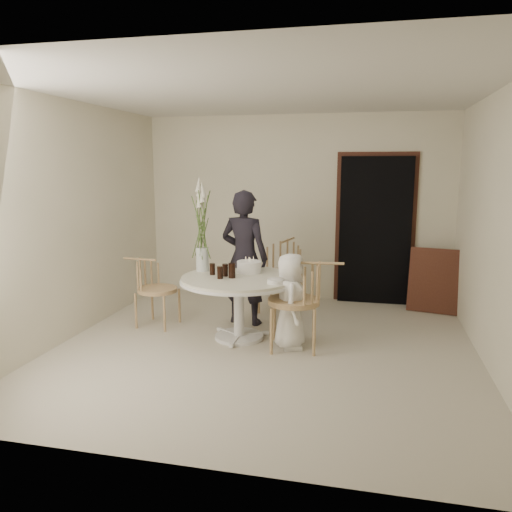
% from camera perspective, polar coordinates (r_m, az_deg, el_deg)
% --- Properties ---
extents(ground, '(4.50, 4.50, 0.00)m').
position_cam_1_polar(ground, '(5.55, 0.95, -10.47)').
color(ground, '#BFB6A3').
rests_on(ground, ground).
extents(room_shell, '(4.50, 4.50, 4.50)m').
position_cam_1_polar(room_shell, '(5.20, 1.00, 6.45)').
color(room_shell, silver).
rests_on(room_shell, ground).
extents(doorway, '(1.00, 0.10, 2.10)m').
position_cam_1_polar(doorway, '(7.33, 13.43, 2.81)').
color(doorway, black).
rests_on(doorway, ground).
extents(door_trim, '(1.12, 0.03, 2.22)m').
position_cam_1_polar(door_trim, '(7.36, 13.45, 3.31)').
color(door_trim, '#502A1B').
rests_on(door_trim, ground).
extents(table, '(1.33, 1.33, 0.73)m').
position_cam_1_polar(table, '(5.68, -1.97, -3.49)').
color(table, silver).
rests_on(table, ground).
extents(picture_frame, '(0.68, 0.33, 0.87)m').
position_cam_1_polar(picture_frame, '(7.17, 19.65, -2.67)').
color(picture_frame, '#502A1B').
rests_on(picture_frame, ground).
extents(chair_far, '(0.60, 0.63, 0.97)m').
position_cam_1_polar(chair_far, '(6.88, 3.22, -0.97)').
color(chair_far, tan).
rests_on(chair_far, ground).
extents(chair_right, '(0.62, 0.58, 0.97)m').
position_cam_1_polar(chair_right, '(5.39, 5.80, -4.14)').
color(chair_right, tan).
rests_on(chair_right, ground).
extents(chair_left, '(0.54, 0.50, 0.85)m').
position_cam_1_polar(chair_left, '(6.33, -12.17, -2.91)').
color(chair_left, tan).
rests_on(chair_left, ground).
extents(girl, '(0.68, 0.51, 1.68)m').
position_cam_1_polar(girl, '(6.20, -1.33, -0.19)').
color(girl, black).
rests_on(girl, ground).
extents(boy, '(0.43, 0.57, 1.05)m').
position_cam_1_polar(boy, '(5.42, 3.93, -5.18)').
color(boy, white).
rests_on(boy, ground).
extents(birthday_cake, '(0.28, 0.28, 0.19)m').
position_cam_1_polar(birthday_cake, '(5.85, -0.80, -1.25)').
color(birthday_cake, white).
rests_on(birthday_cake, table).
extents(cola_tumbler_a, '(0.07, 0.07, 0.14)m').
position_cam_1_polar(cola_tumbler_a, '(5.55, -4.13, -1.89)').
color(cola_tumbler_a, black).
rests_on(cola_tumbler_a, table).
extents(cola_tumbler_b, '(0.09, 0.09, 0.17)m').
position_cam_1_polar(cola_tumbler_b, '(5.57, -2.77, -1.68)').
color(cola_tumbler_b, black).
rests_on(cola_tumbler_b, table).
extents(cola_tumbler_c, '(0.08, 0.08, 0.13)m').
position_cam_1_polar(cola_tumbler_c, '(5.75, -5.01, -1.49)').
color(cola_tumbler_c, black).
rests_on(cola_tumbler_c, table).
extents(cola_tumbler_d, '(0.09, 0.09, 0.14)m').
position_cam_1_polar(cola_tumbler_d, '(5.67, -3.54, -1.61)').
color(cola_tumbler_d, black).
rests_on(cola_tumbler_d, table).
extents(plate_stack, '(0.22, 0.22, 0.05)m').
position_cam_1_polar(plate_stack, '(5.33, 2.29, -2.90)').
color(plate_stack, white).
rests_on(plate_stack, table).
extents(flower_vase, '(0.15, 0.15, 1.12)m').
position_cam_1_polar(flower_vase, '(5.91, -6.22, 3.33)').
color(flower_vase, silver).
rests_on(flower_vase, table).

